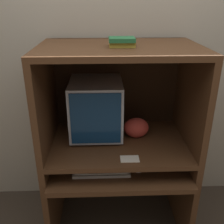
% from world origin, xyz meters
% --- Properties ---
extents(wall_back, '(6.00, 0.06, 2.60)m').
position_xyz_m(wall_back, '(0.00, 0.73, 1.30)').
color(wall_back, '#B2A893').
rests_on(wall_back, ground_plane).
extents(desk_base, '(1.04, 0.72, 0.60)m').
position_xyz_m(desk_base, '(0.00, 0.28, 0.39)').
color(desk_base, '#4C2D19').
rests_on(desk_base, ground_plane).
extents(desk_monitor_shelf, '(1.04, 0.67, 0.14)m').
position_xyz_m(desk_monitor_shelf, '(0.00, 0.33, 0.71)').
color(desk_monitor_shelf, '#4C2D19').
rests_on(desk_monitor_shelf, desk_base).
extents(hutch_upper, '(1.04, 0.67, 0.68)m').
position_xyz_m(hutch_upper, '(0.00, 0.37, 1.20)').
color(hutch_upper, '#4C2D19').
rests_on(hutch_upper, desk_monitor_shelf).
extents(crt_monitor, '(0.37, 0.41, 0.42)m').
position_xyz_m(crt_monitor, '(-0.16, 0.44, 0.96)').
color(crt_monitor, '#B2B2B7').
rests_on(crt_monitor, desk_monitor_shelf).
extents(keyboard, '(0.39, 0.16, 0.03)m').
position_xyz_m(keyboard, '(-0.13, 0.17, 0.61)').
color(keyboard, beige).
rests_on(keyboard, desk_base).
extents(mouse, '(0.07, 0.04, 0.03)m').
position_xyz_m(mouse, '(0.13, 0.15, 0.62)').
color(mouse, '#B7B7B7').
rests_on(mouse, desk_base).
extents(snack_bag, '(0.18, 0.14, 0.15)m').
position_xyz_m(snack_bag, '(0.13, 0.39, 0.82)').
color(snack_bag, '#BC382D').
rests_on(snack_bag, desk_monitor_shelf).
extents(book_stack, '(0.16, 0.13, 0.06)m').
position_xyz_m(book_stack, '(0.01, 0.29, 1.46)').
color(book_stack, gold).
rests_on(book_stack, hutch_upper).
extents(paper_card, '(0.12, 0.08, 0.00)m').
position_xyz_m(paper_card, '(0.06, 0.09, 0.75)').
color(paper_card, beige).
rests_on(paper_card, desk_monitor_shelf).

